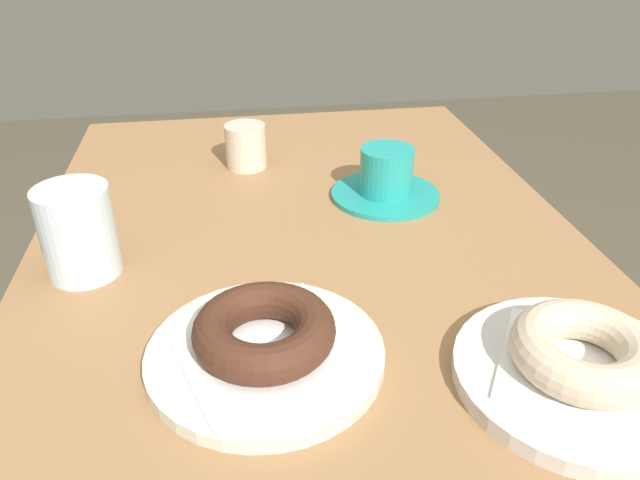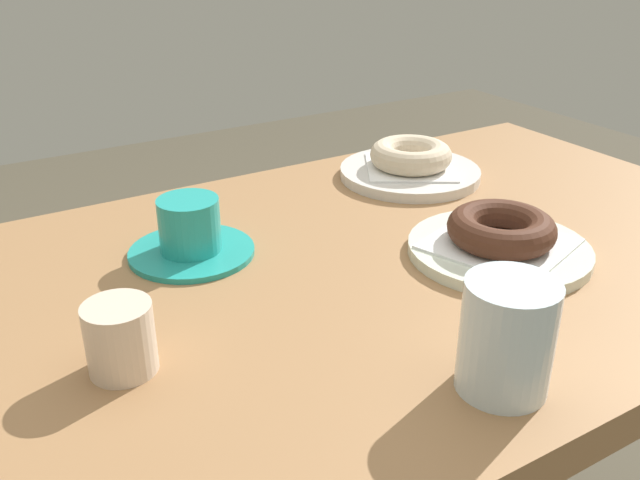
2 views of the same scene
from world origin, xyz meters
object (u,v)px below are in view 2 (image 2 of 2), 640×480
(plate_chocolate_ring, at_px, (499,250))
(coffee_cup, at_px, (190,232))
(donut_chocolate_ring, at_px, (501,229))
(donut_sugar_ring, at_px, (411,155))
(plate_sugar_ring, at_px, (410,173))
(sugar_jar, at_px, (120,338))
(water_glass, at_px, (507,337))

(plate_chocolate_ring, height_order, coffee_cup, coffee_cup)
(plate_chocolate_ring, bearing_deg, coffee_cup, 148.61)
(donut_chocolate_ring, bearing_deg, coffee_cup, 148.61)
(donut_sugar_ring, bearing_deg, coffee_cup, -169.26)
(plate_chocolate_ring, xyz_separation_m, plate_sugar_ring, (0.07, 0.26, 0.00))
(donut_sugar_ring, bearing_deg, sugar_jar, -153.81)
(coffee_cup, bearing_deg, plate_chocolate_ring, -31.39)
(plate_sugar_ring, distance_m, water_glass, 0.51)
(water_glass, relative_size, sugar_jar, 1.54)
(plate_sugar_ring, height_order, coffee_cup, coffee_cup)
(water_glass, bearing_deg, donut_sugar_ring, 60.81)
(donut_sugar_ring, bearing_deg, plate_chocolate_ring, -105.20)
(donut_sugar_ring, relative_size, sugar_jar, 1.87)
(plate_chocolate_ring, xyz_separation_m, coffee_cup, (-0.31, 0.19, 0.02))
(donut_sugar_ring, height_order, water_glass, water_glass)
(coffee_cup, bearing_deg, donut_sugar_ring, 10.74)
(plate_chocolate_ring, bearing_deg, sugar_jar, 179.11)
(donut_chocolate_ring, bearing_deg, water_glass, -133.97)
(donut_sugar_ring, bearing_deg, plate_sugar_ring, 0.00)
(coffee_cup, bearing_deg, donut_chocolate_ring, -31.39)
(donut_chocolate_ring, bearing_deg, donut_sugar_ring, 74.80)
(donut_sugar_ring, bearing_deg, water_glass, -119.19)
(plate_sugar_ring, bearing_deg, water_glass, -119.19)
(plate_chocolate_ring, relative_size, donut_chocolate_ring, 1.70)
(donut_chocolate_ring, height_order, plate_sugar_ring, donut_chocolate_ring)
(plate_sugar_ring, xyz_separation_m, sugar_jar, (-0.52, -0.25, 0.03))
(donut_chocolate_ring, height_order, coffee_cup, coffee_cup)
(water_glass, bearing_deg, plate_chocolate_ring, 46.03)
(coffee_cup, height_order, sugar_jar, coffee_cup)
(water_glass, bearing_deg, plate_sugar_ring, 60.81)
(plate_chocolate_ring, height_order, donut_sugar_ring, donut_sugar_ring)
(plate_sugar_ring, bearing_deg, donut_chocolate_ring, -105.20)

